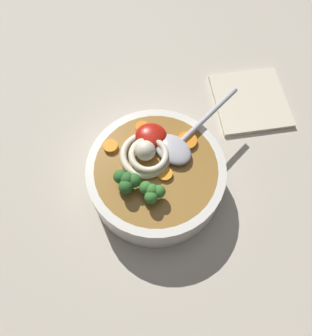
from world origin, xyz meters
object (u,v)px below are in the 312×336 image
(noodle_pile, at_px, (146,154))
(soup_spoon, at_px, (179,143))
(soup_bowl, at_px, (156,177))
(folded_napkin, at_px, (250,101))

(noodle_pile, relative_size, soup_spoon, 0.54)
(soup_bowl, xyz_separation_m, folded_napkin, (0.15, 0.18, -0.03))
(noodle_pile, distance_m, folded_napkin, 0.25)
(noodle_pile, bearing_deg, soup_bowl, -45.98)
(soup_bowl, bearing_deg, folded_napkin, 49.27)
(soup_spoon, xyz_separation_m, folded_napkin, (0.12, 0.14, -0.07))
(noodle_pile, xyz_separation_m, folded_napkin, (0.17, 0.16, -0.07))
(soup_spoon, bearing_deg, noodle_pile, 154.71)
(soup_bowl, bearing_deg, soup_spoon, 52.28)
(soup_bowl, height_order, noodle_pile, noodle_pile)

